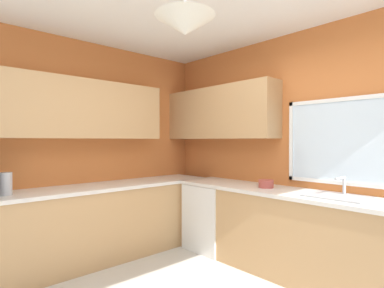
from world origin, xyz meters
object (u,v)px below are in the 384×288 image
Objects in this scene: kettle at (5,184)px; bowl at (266,184)px; dishwasher at (214,216)px; sink_assembly at (338,196)px.

kettle is 1.33× the size of bowl.
sink_assembly is (1.58, 0.04, 0.48)m from dishwasher.
dishwasher is 3.77× the size of kettle.
dishwasher is 5.03× the size of bowl.
kettle is 3.20m from sink_assembly.
dishwasher is 2.43m from kettle.
kettle is at bearing -121.89° from bowl.
sink_assembly is 3.25× the size of bowl.
bowl is at bearing 58.11° from kettle.
kettle is at bearing -105.75° from dishwasher.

